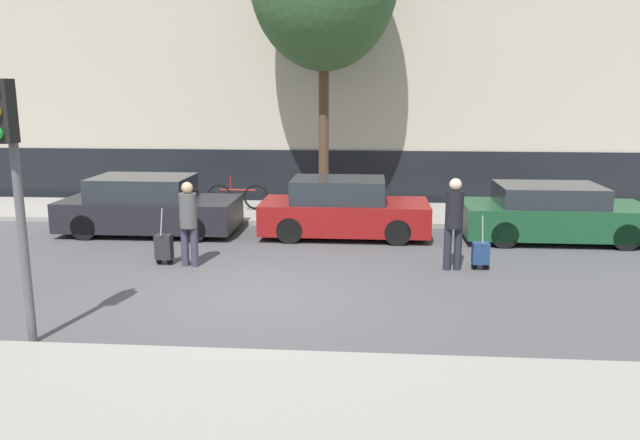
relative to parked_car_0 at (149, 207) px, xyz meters
name	(u,v)px	position (x,y,z in m)	size (l,w,h in m)	color
ground_plane	(260,295)	(3.51, -4.48, -0.65)	(80.00, 80.00, 0.00)	#4C4C4F
sidewalk_near	(201,398)	(3.51, -8.23, -0.59)	(28.00, 2.50, 0.12)	gray
sidewalk_far	(304,213)	(3.51, 2.52, -0.59)	(28.00, 3.00, 0.12)	gray
building_facade	(314,50)	(3.51, 5.73, 3.99)	(28.00, 2.08, 9.32)	#B7AD99
parked_car_0	(149,207)	(0.00, 0.00, 0.00)	(4.19, 1.87, 1.39)	black
parked_car_1	(343,209)	(4.73, 0.01, 0.00)	(3.94, 1.76, 1.39)	maroon
parked_car_2	(553,214)	(9.59, 0.02, -0.03)	(4.18, 1.87, 1.30)	#194728
pedestrian_left	(188,219)	(1.82, -2.81, 0.31)	(0.35, 0.34, 1.69)	#383347
trolley_left	(164,247)	(1.28, -2.74, -0.29)	(0.34, 0.29, 1.15)	#262628
pedestrian_right	(454,218)	(6.97, -2.64, 0.37)	(0.35, 0.34, 1.79)	#23232D
trolley_right	(481,253)	(7.52, -2.59, -0.32)	(0.34, 0.29, 1.08)	navy
traffic_light	(10,160)	(0.73, -6.84, 1.90)	(0.28, 0.47, 3.57)	#515154
parked_bicycle	(238,196)	(1.65, 2.53, -0.16)	(1.77, 0.06, 0.96)	black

